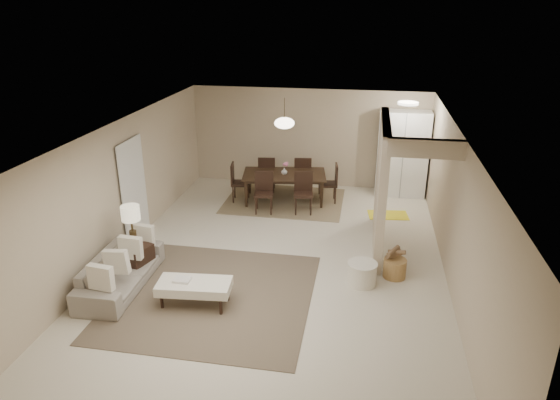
% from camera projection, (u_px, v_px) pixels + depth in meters
% --- Properties ---
extents(floor, '(9.00, 9.00, 0.00)m').
position_uv_depth(floor, '(276.00, 266.00, 9.11)').
color(floor, beige).
rests_on(floor, ground).
extents(ceiling, '(9.00, 9.00, 0.00)m').
position_uv_depth(ceiling, '(276.00, 132.00, 8.19)').
color(ceiling, white).
rests_on(ceiling, back_wall).
extents(back_wall, '(6.00, 0.00, 6.00)m').
position_uv_depth(back_wall, '(309.00, 138.00, 12.76)').
color(back_wall, '#C4B094').
rests_on(back_wall, floor).
extents(left_wall, '(0.00, 9.00, 9.00)m').
position_uv_depth(left_wall, '(116.00, 192.00, 9.14)').
color(left_wall, '#C4B094').
rests_on(left_wall, floor).
extents(right_wall, '(0.00, 9.00, 9.00)m').
position_uv_depth(right_wall, '(456.00, 215.00, 8.16)').
color(right_wall, '#C4B094').
rests_on(right_wall, floor).
extents(partition, '(0.15, 2.50, 2.50)m').
position_uv_depth(partition, '(381.00, 185.00, 9.50)').
color(partition, '#C4B094').
rests_on(partition, floor).
extents(doorway, '(0.04, 0.90, 2.04)m').
position_uv_depth(doorway, '(133.00, 192.00, 9.77)').
color(doorway, black).
rests_on(doorway, floor).
extents(pantry_cabinet, '(1.20, 0.55, 2.10)m').
position_uv_depth(pantry_cabinet, '(402.00, 154.00, 12.13)').
color(pantry_cabinet, white).
rests_on(pantry_cabinet, floor).
extents(flush_light, '(0.44, 0.44, 0.05)m').
position_uv_depth(flush_light, '(408.00, 103.00, 10.75)').
color(flush_light, white).
rests_on(flush_light, ceiling).
extents(living_rug, '(3.20, 3.20, 0.01)m').
position_uv_depth(living_rug, '(213.00, 295.00, 8.20)').
color(living_rug, brown).
rests_on(living_rug, floor).
extents(sofa, '(2.02, 0.84, 0.58)m').
position_uv_depth(sofa, '(120.00, 271.00, 8.36)').
color(sofa, gray).
rests_on(sofa, floor).
extents(ottoman_bench, '(1.19, 0.63, 0.41)m').
position_uv_depth(ottoman_bench, '(194.00, 287.00, 7.84)').
color(ottoman_bench, silver).
rests_on(ottoman_bench, living_rug).
extents(side_table, '(0.60, 0.60, 0.53)m').
position_uv_depth(side_table, '(136.00, 260.00, 8.80)').
color(side_table, black).
rests_on(side_table, floor).
extents(table_lamp, '(0.32, 0.32, 0.76)m').
position_uv_depth(table_lamp, '(131.00, 217.00, 8.49)').
color(table_lamp, '#47371E').
rests_on(table_lamp, side_table).
extents(round_pouf, '(0.51, 0.51, 0.39)m').
position_uv_depth(round_pouf, '(362.00, 274.00, 8.48)').
color(round_pouf, silver).
rests_on(round_pouf, floor).
extents(wicker_basket, '(0.47, 0.47, 0.34)m').
position_uv_depth(wicker_basket, '(395.00, 268.00, 8.70)').
color(wicker_basket, olive).
rests_on(wicker_basket, floor).
extents(dining_rug, '(2.80, 2.10, 0.01)m').
position_uv_depth(dining_rug, '(284.00, 201.00, 12.08)').
color(dining_rug, '#867653').
rests_on(dining_rug, floor).
extents(dining_table, '(2.09, 1.36, 0.69)m').
position_uv_depth(dining_table, '(284.00, 188.00, 11.95)').
color(dining_table, black).
rests_on(dining_table, dining_rug).
extents(dining_chairs, '(2.55, 1.99, 0.94)m').
position_uv_depth(dining_chairs, '(284.00, 183.00, 11.91)').
color(dining_chairs, black).
rests_on(dining_chairs, dining_rug).
extents(vase, '(0.20, 0.20, 0.16)m').
position_uv_depth(vase, '(284.00, 171.00, 11.80)').
color(vase, silver).
rests_on(vase, dining_table).
extents(yellow_mat, '(0.94, 0.64, 0.01)m').
position_uv_depth(yellow_mat, '(388.00, 215.00, 11.28)').
color(yellow_mat, yellow).
rests_on(yellow_mat, floor).
extents(pendant_light, '(0.46, 0.46, 0.71)m').
position_uv_depth(pendant_light, '(284.00, 123.00, 11.37)').
color(pendant_light, '#47371E').
rests_on(pendant_light, ceiling).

